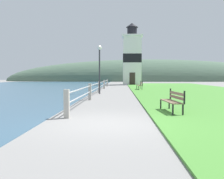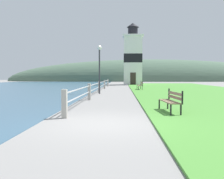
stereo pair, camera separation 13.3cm
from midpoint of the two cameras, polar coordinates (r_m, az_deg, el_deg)
The scene contains 8 objects.
ground_plane at distance 7.77m, azimuth -1.94°, elevation -7.87°, with size 160.00×160.00×0.00m, color gray.
grass_verge at distance 24.68m, azimuth 18.50°, elevation -0.39°, with size 12.00×48.02×0.06m.
seawall_railing at distance 21.82m, azimuth -3.14°, elevation 0.83°, with size 0.18×26.39×1.01m.
park_bench_near at distance 10.16m, azimuth 13.44°, elevation -2.28°, with size 0.64×1.82×0.94m.
park_bench_midway at distance 26.35m, azimuth 6.30°, elevation 1.08°, with size 0.52×1.77×0.94m.
lighthouse at distance 41.74m, azimuth 4.50°, elevation 7.29°, with size 3.38×3.38×10.17m.
lamp_post at distance 20.55m, azimuth -3.06°, elevation 6.65°, with size 0.36×0.36×3.96m.
distant_hillside at distance 70.04m, azimuth 8.14°, elevation 1.91°, with size 80.00×16.00×12.00m.
Camera 1 is at (0.46, -7.61, 1.49)m, focal length 40.00 mm.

